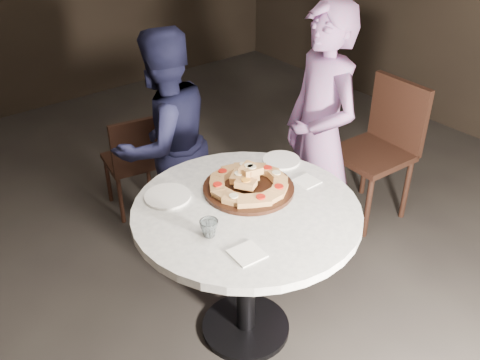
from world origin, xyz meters
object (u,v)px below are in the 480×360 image
object	(u,v)px
water_glass	(209,228)
diner_teal	(320,136)
chair_far	(135,158)
table	(246,233)
serving_board	(249,188)
focaccia_pile	(248,181)
chair_right	(382,141)
diner_navy	(164,144)

from	to	relation	value
water_glass	diner_teal	world-z (taller)	diner_teal
water_glass	chair_far	xyz separation A→B (m)	(0.38, 1.42, -0.41)
table	serving_board	bearing A→B (deg)	47.04
focaccia_pile	chair_right	bearing A→B (deg)	8.49
chair_right	diner_navy	bearing A→B (deg)	-112.46
table	water_glass	world-z (taller)	water_glass
table	water_glass	size ratio (longest dim) A/B	13.52
chair_right	water_glass	bearing A→B (deg)	-74.44
diner_teal	chair_far	bearing A→B (deg)	-131.97
table	diner_navy	size ratio (longest dim) A/B	0.79
serving_board	diner_navy	xyz separation A→B (m)	(0.03, 0.85, -0.11)
table	chair_far	size ratio (longest dim) A/B	1.48
serving_board	chair_right	size ratio (longest dim) A/B	0.47
chair_right	diner_navy	distance (m)	1.49
water_glass	diner_teal	distance (m)	1.16
chair_right	chair_far	bearing A→B (deg)	-124.49
water_glass	diner_navy	world-z (taller)	diner_navy
chair_right	diner_teal	world-z (taller)	diner_teal
serving_board	focaccia_pile	xyz separation A→B (m)	(0.00, 0.00, 0.04)
serving_board	water_glass	size ratio (longest dim) A/B	5.40
focaccia_pile	diner_teal	xyz separation A→B (m)	(0.73, 0.21, -0.07)
serving_board	diner_navy	distance (m)	0.85
table	chair_far	bearing A→B (deg)	85.12
chair_far	diner_navy	distance (m)	0.49
table	chair_far	xyz separation A→B (m)	(0.12, 1.36, -0.22)
chair_far	diner_teal	world-z (taller)	diner_teal
water_glass	diner_navy	bearing A→B (deg)	68.91
focaccia_pile	chair_far	world-z (taller)	focaccia_pile
chair_far	serving_board	bearing A→B (deg)	100.14
chair_far	chair_right	xyz separation A→B (m)	(1.35, -1.04, 0.12)
serving_board	table	bearing A→B (deg)	-132.96
chair_right	serving_board	bearing A→B (deg)	-78.27
focaccia_pile	table	bearing A→B (deg)	-132.31
focaccia_pile	water_glass	bearing A→B (deg)	-154.07
table	focaccia_pile	bearing A→B (deg)	47.69
water_glass	diner_navy	xyz separation A→B (m)	(0.39, 1.02, -0.14)
serving_board	water_glass	bearing A→B (deg)	-154.49
serving_board	diner_teal	size ratio (longest dim) A/B	0.28
table	diner_teal	world-z (taller)	diner_teal
table	serving_board	world-z (taller)	serving_board
chair_right	diner_teal	bearing A→B (deg)	-87.41
chair_right	focaccia_pile	bearing A→B (deg)	-78.42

